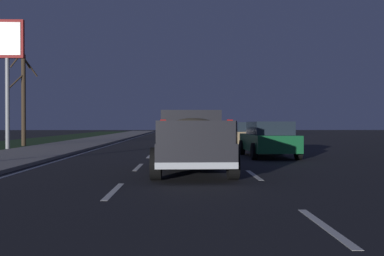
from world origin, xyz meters
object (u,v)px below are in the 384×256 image
at_px(sedan_tan, 248,135).
at_px(gas_price_sign, 7,51).
at_px(sedan_black, 188,135).
at_px(sedan_green, 268,139).
at_px(bare_tree_far, 23,97).
at_px(pickup_truck, 191,139).
at_px(sedan_silver, 189,132).

distance_m(sedan_tan, gas_price_sign, 14.91).
xyz_separation_m(sedan_black, gas_price_sign, (-0.02, 10.35, 4.81)).
bearing_deg(sedan_green, bare_tree_far, 55.02).
bearing_deg(sedan_black, gas_price_sign, 90.12).
bearing_deg(sedan_tan, pickup_truck, 164.83).
bearing_deg(sedan_tan, bare_tree_far, 81.89).
bearing_deg(sedan_silver, pickup_truck, 179.48).
xyz_separation_m(pickup_truck, bare_tree_far, (15.73, 10.64, 2.21)).
xyz_separation_m(sedan_silver, gas_price_sign, (-8.11, 10.52, 4.81)).
height_order(pickup_truck, sedan_tan, pickup_truck).
distance_m(sedan_tan, bare_tree_far, 14.70).
distance_m(sedan_black, bare_tree_far, 11.45).
bearing_deg(sedan_black, sedan_green, -152.00).
xyz_separation_m(sedan_green, sedan_silver, (14.57, 3.28, 0.00)).
relative_size(gas_price_sign, bare_tree_far, 1.19).
distance_m(sedan_black, gas_price_sign, 11.42).
bearing_deg(sedan_silver, sedan_tan, -152.39).
bearing_deg(sedan_green, sedan_tan, -1.80).
relative_size(pickup_truck, bare_tree_far, 0.88).
xyz_separation_m(sedan_green, gas_price_sign, (6.45, 13.80, 4.81)).
distance_m(sedan_tan, sedan_black, 3.93).
xyz_separation_m(sedan_tan, sedan_green, (-7.83, 0.25, 0.00)).
bearing_deg(sedan_tan, sedan_green, 178.20).
xyz_separation_m(pickup_truck, sedan_black, (12.34, -0.02, -0.20)).
height_order(sedan_tan, sedan_green, same).
relative_size(sedan_black, sedan_green, 0.99).
bearing_deg(pickup_truck, bare_tree_far, 34.08).
height_order(sedan_green, sedan_silver, same).
xyz_separation_m(pickup_truck, sedan_silver, (20.43, -0.19, -0.20)).
bearing_deg(gas_price_sign, bare_tree_far, 5.24).
height_order(sedan_tan, bare_tree_far, bare_tree_far).
distance_m(sedan_tan, sedan_silver, 7.61).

